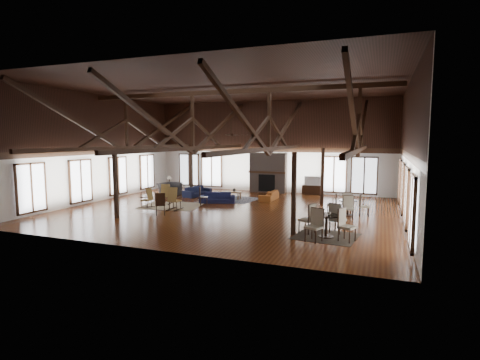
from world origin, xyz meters
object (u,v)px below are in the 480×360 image
at_px(sofa_navy_left, 197,191).
at_px(coffee_table, 231,192).
at_px(sofa_navy_front, 217,198).
at_px(sofa_orange, 269,195).
at_px(cafe_table_far, 348,205).
at_px(tv_console, 312,190).
at_px(armchair, 170,189).
at_px(cafe_table_near, 326,222).

relative_size(sofa_navy_left, coffee_table, 1.53).
distance_m(sofa_navy_front, sofa_navy_left, 2.86).
bearing_deg(sofa_orange, cafe_table_far, 58.16).
bearing_deg(sofa_navy_left, cafe_table_far, -94.57).
distance_m(coffee_table, tv_console, 5.37).
bearing_deg(cafe_table_far, tv_console, 114.47).
height_order(armchair, cafe_table_far, cafe_table_far).
xyz_separation_m(coffee_table, tv_console, (4.09, 3.49, -0.10)).
height_order(cafe_table_near, cafe_table_far, cafe_table_near).
xyz_separation_m(sofa_navy_left, armchair, (-1.76, -0.32, 0.10)).
height_order(sofa_orange, coffee_table, sofa_orange).
xyz_separation_m(armchair, cafe_table_far, (10.98, -2.51, 0.11)).
bearing_deg(cafe_table_far, armchair, 167.11).
height_order(sofa_navy_front, cafe_table_far, cafe_table_far).
xyz_separation_m(sofa_navy_front, cafe_table_far, (7.04, -0.98, 0.22)).
distance_m(sofa_navy_front, cafe_table_near, 8.45).
height_order(cafe_table_near, tv_console, cafe_table_near).
bearing_deg(coffee_table, cafe_table_near, -61.78).
xyz_separation_m(cafe_table_near, tv_console, (-2.33, 10.20, -0.28)).
bearing_deg(cafe_table_near, sofa_navy_left, 141.40).
distance_m(cafe_table_near, tv_console, 10.47).
height_order(coffee_table, cafe_table_near, cafe_table_near).
bearing_deg(coffee_table, armchair, 164.21).
bearing_deg(sofa_orange, sofa_navy_front, -51.13).
bearing_deg(armchair, sofa_orange, -75.06).
bearing_deg(cafe_table_near, armchair, 147.55).
bearing_deg(tv_console, coffee_table, -139.49).
height_order(sofa_navy_front, sofa_orange, sofa_navy_front).
bearing_deg(sofa_navy_front, sofa_orange, 19.41).
height_order(sofa_navy_left, sofa_orange, sofa_navy_left).
xyz_separation_m(sofa_navy_left, cafe_table_far, (9.22, -2.83, 0.21)).
xyz_separation_m(sofa_navy_front, cafe_table_near, (6.65, -5.20, 0.28)).
relative_size(sofa_navy_front, tv_console, 1.67).
bearing_deg(cafe_table_near, sofa_orange, 120.72).
distance_m(sofa_navy_left, armchair, 1.79).
distance_m(armchair, cafe_table_far, 11.27).
distance_m(sofa_orange, cafe_table_far, 5.47).
height_order(sofa_navy_left, cafe_table_far, cafe_table_far).
bearing_deg(sofa_navy_left, coffee_table, -85.51).
bearing_deg(armchair, coffee_table, -78.90).
bearing_deg(cafe_table_near, tv_console, 102.86).
bearing_deg(armchair, cafe_table_near, -111.04).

